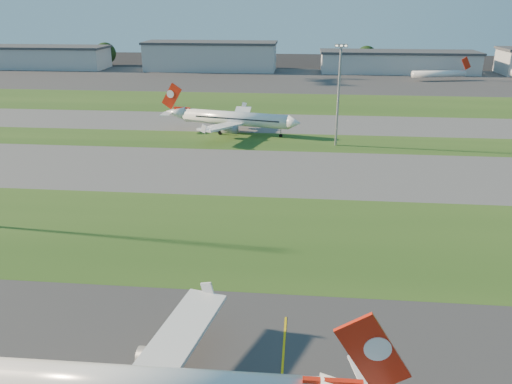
# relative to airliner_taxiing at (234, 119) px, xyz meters

# --- Properties ---
(grass_strip_a) EXTENTS (300.00, 34.00, 0.01)m
(grass_strip_a) POSITION_rel_airliner_taxiing_xyz_m (13.34, -66.08, -4.24)
(grass_strip_a) COLOR #224517
(grass_strip_a) RESTS_ON ground
(taxiway_a) EXTENTS (300.00, 32.00, 0.01)m
(taxiway_a) POSITION_rel_airliner_taxiing_xyz_m (13.34, -33.08, -4.24)
(taxiway_a) COLOR #515154
(taxiway_a) RESTS_ON ground
(grass_strip_b) EXTENTS (300.00, 18.00, 0.01)m
(grass_strip_b) POSITION_rel_airliner_taxiing_xyz_m (13.34, -8.08, -4.24)
(grass_strip_b) COLOR #224517
(grass_strip_b) RESTS_ON ground
(taxiway_b) EXTENTS (300.00, 26.00, 0.01)m
(taxiway_b) POSITION_rel_airliner_taxiing_xyz_m (13.34, 13.92, -4.24)
(taxiway_b) COLOR #515154
(taxiway_b) RESTS_ON ground
(grass_strip_c) EXTENTS (300.00, 40.00, 0.01)m
(grass_strip_c) POSITION_rel_airliner_taxiing_xyz_m (13.34, 46.92, -4.24)
(grass_strip_c) COLOR #224517
(grass_strip_c) RESTS_ON ground
(apron_far) EXTENTS (400.00, 80.00, 0.01)m
(apron_far) POSITION_rel_airliner_taxiing_xyz_m (13.34, 106.92, -4.24)
(apron_far) COLOR #333335
(apron_far) RESTS_ON ground
(airliner_taxiing) EXTENTS (38.23, 32.09, 12.08)m
(airliner_taxiing) POSITION_rel_airliner_taxiing_xyz_m (0.00, 0.00, 0.00)
(airliner_taxiing) COLOR white
(airliner_taxiing) RESTS_ON ground
(mini_jet_near) EXTENTS (28.36, 8.35, 9.48)m
(mini_jet_near) POSITION_rel_airliner_taxiing_xyz_m (83.22, 109.57, -0.96)
(mini_jet_near) COLOR white
(mini_jet_near) RESTS_ON ground
(light_mast_centre) EXTENTS (3.20, 0.70, 25.80)m
(light_mast_centre) POSITION_rel_airliner_taxiing_xyz_m (28.34, -10.08, 10.57)
(light_mast_centre) COLOR gray
(light_mast_centre) RESTS_ON ground
(hangar_far_west) EXTENTS (91.80, 23.00, 12.20)m
(hangar_far_west) POSITION_rel_airliner_taxiing_xyz_m (-136.66, 136.92, 1.89)
(hangar_far_west) COLOR #A4A7AB
(hangar_far_west) RESTS_ON ground
(hangar_west) EXTENTS (71.40, 23.00, 15.20)m
(hangar_west) POSITION_rel_airliner_taxiing_xyz_m (-31.66, 136.92, 3.39)
(hangar_west) COLOR #A4A7AB
(hangar_west) RESTS_ON ground
(hangar_east) EXTENTS (81.60, 23.00, 11.20)m
(hangar_east) POSITION_rel_airliner_taxiing_xyz_m (68.34, 136.92, 1.39)
(hangar_east) COLOR #A4A7AB
(hangar_east) RESTS_ON ground
(tree_west) EXTENTS (12.10, 12.10, 13.20)m
(tree_west) POSITION_rel_airliner_taxiing_xyz_m (-96.66, 151.92, 2.90)
(tree_west) COLOR black
(tree_west) RESTS_ON ground
(tree_mid_west) EXTENTS (9.90, 9.90, 10.80)m
(tree_mid_west) POSITION_rel_airliner_taxiing_xyz_m (-6.66, 147.92, 1.59)
(tree_mid_west) COLOR black
(tree_mid_west) RESTS_ON ground
(tree_mid_east) EXTENTS (11.55, 11.55, 12.60)m
(tree_mid_east) POSITION_rel_airliner_taxiing_xyz_m (53.34, 150.92, 2.57)
(tree_mid_east) COLOR black
(tree_mid_east) RESTS_ON ground
(tree_east) EXTENTS (10.45, 10.45, 11.40)m
(tree_east) POSITION_rel_airliner_taxiing_xyz_m (128.34, 148.92, 1.92)
(tree_east) COLOR black
(tree_east) RESTS_ON ground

